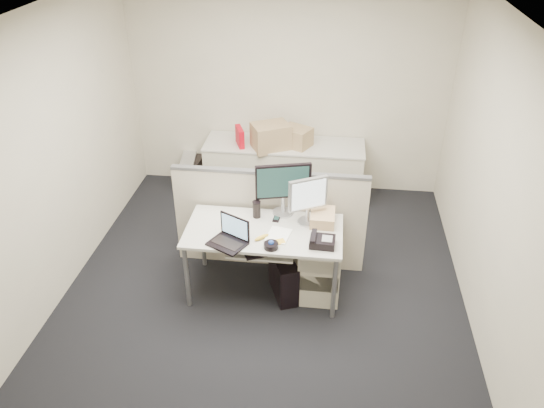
# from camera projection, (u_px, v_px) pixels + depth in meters

# --- Properties ---
(floor) EXTENTS (4.00, 4.50, 0.01)m
(floor) POSITION_uv_depth(u_px,v_px,m) (264.00, 289.00, 5.44)
(floor) COLOR black
(floor) RESTS_ON ground
(ceiling) EXTENTS (4.00, 4.50, 0.01)m
(ceiling) POSITION_uv_depth(u_px,v_px,m) (262.00, 16.00, 4.03)
(ceiling) COLOR white
(ceiling) RESTS_ON ground
(wall_back) EXTENTS (4.00, 0.02, 2.70)m
(wall_back) POSITION_uv_depth(u_px,v_px,m) (288.00, 89.00, 6.64)
(wall_back) COLOR #B8B09C
(wall_back) RESTS_ON ground
(wall_front) EXTENTS (4.00, 0.02, 2.70)m
(wall_front) POSITION_uv_depth(u_px,v_px,m) (206.00, 369.00, 2.83)
(wall_front) COLOR #B8B09C
(wall_front) RESTS_ON ground
(wall_left) EXTENTS (0.02, 4.50, 2.70)m
(wall_left) POSITION_uv_depth(u_px,v_px,m) (51.00, 160.00, 4.94)
(wall_left) COLOR #B8B09C
(wall_left) RESTS_ON ground
(wall_right) EXTENTS (0.02, 4.50, 2.70)m
(wall_right) POSITION_uv_depth(u_px,v_px,m) (495.00, 186.00, 4.53)
(wall_right) COLOR #B8B09C
(wall_right) RESTS_ON ground
(desk) EXTENTS (1.50, 0.75, 0.73)m
(desk) POSITION_uv_depth(u_px,v_px,m) (264.00, 235.00, 5.09)
(desk) COLOR #B2B0A7
(desk) RESTS_ON floor
(keyboard_tray) EXTENTS (0.62, 0.32, 0.02)m
(keyboard_tray) POSITION_uv_depth(u_px,v_px,m) (261.00, 250.00, 4.96)
(keyboard_tray) COLOR #B2B0A7
(keyboard_tray) RESTS_ON desk
(drawer_pedestal) EXTENTS (0.40, 0.55, 0.65)m
(drawer_pedestal) POSITION_uv_depth(u_px,v_px,m) (320.00, 265.00, 5.25)
(drawer_pedestal) COLOR beige
(drawer_pedestal) RESTS_ON floor
(cubicle_partition) EXTENTS (2.00, 0.06, 1.10)m
(cubicle_partition) POSITION_uv_depth(u_px,v_px,m) (270.00, 220.00, 5.53)
(cubicle_partition) COLOR #BBB29A
(cubicle_partition) RESTS_ON floor
(back_counter) EXTENTS (2.00, 0.60, 0.72)m
(back_counter) POSITION_uv_depth(u_px,v_px,m) (284.00, 171.00, 6.89)
(back_counter) COLOR beige
(back_counter) RESTS_ON floor
(monitor_main) EXTENTS (0.58, 0.34, 0.55)m
(monitor_main) POSITION_uv_depth(u_px,v_px,m) (283.00, 189.00, 5.17)
(monitor_main) COLOR black
(monitor_main) RESTS_ON desk
(monitor_small) EXTENTS (0.44, 0.36, 0.48)m
(monitor_small) POSITION_uv_depth(u_px,v_px,m) (308.00, 201.00, 5.05)
(monitor_small) COLOR #B7B7BC
(monitor_small) RESTS_ON desk
(laptop) EXTENTS (0.41, 0.37, 0.25)m
(laptop) POSITION_uv_depth(u_px,v_px,m) (227.00, 234.00, 4.79)
(laptop) COLOR black
(laptop) RESTS_ON desk
(trackball) EXTENTS (0.17, 0.17, 0.05)m
(trackball) POSITION_uv_depth(u_px,v_px,m) (271.00, 246.00, 4.80)
(trackball) COLOR black
(trackball) RESTS_ON desk
(desk_phone) EXTENTS (0.24, 0.20, 0.07)m
(desk_phone) POSITION_uv_depth(u_px,v_px,m) (322.00, 242.00, 4.83)
(desk_phone) COLOR black
(desk_phone) RESTS_ON desk
(paper_stack) EXTENTS (0.25, 0.29, 0.01)m
(paper_stack) POSITION_uv_depth(u_px,v_px,m) (278.00, 235.00, 4.97)
(paper_stack) COLOR white
(paper_stack) RESTS_ON desk
(sticky_pad) EXTENTS (0.10, 0.10, 0.01)m
(sticky_pad) POSITION_uv_depth(u_px,v_px,m) (280.00, 242.00, 4.88)
(sticky_pad) COLOR yellow
(sticky_pad) RESTS_ON desk
(travel_mug) EXTENTS (0.08, 0.08, 0.16)m
(travel_mug) POSITION_uv_depth(u_px,v_px,m) (257.00, 210.00, 5.21)
(travel_mug) COLOR black
(travel_mug) RESTS_ON desk
(banana) EXTENTS (0.15, 0.14, 0.04)m
(banana) POSITION_uv_depth(u_px,v_px,m) (262.00, 237.00, 4.92)
(banana) COLOR yellow
(banana) RESTS_ON desk
(cellphone) EXTENTS (0.07, 0.12, 0.02)m
(cellphone) POSITION_uv_depth(u_px,v_px,m) (277.00, 219.00, 5.21)
(cellphone) COLOR black
(cellphone) RESTS_ON desk
(manila_folders) EXTENTS (0.24, 0.30, 0.11)m
(manila_folders) POSITION_uv_depth(u_px,v_px,m) (323.00, 217.00, 5.14)
(manila_folders) COLOR tan
(manila_folders) RESTS_ON desk
(keyboard) EXTENTS (0.43, 0.31, 0.02)m
(keyboard) POSITION_uv_depth(u_px,v_px,m) (266.00, 251.00, 4.91)
(keyboard) COLOR black
(keyboard) RESTS_ON keyboard_tray
(pc_tower_desk) EXTENTS (0.35, 0.51, 0.44)m
(pc_tower_desk) POSITION_uv_depth(u_px,v_px,m) (283.00, 277.00, 5.26)
(pc_tower_desk) COLOR black
(pc_tower_desk) RESTS_ON floor
(pc_tower_spare_dark) EXTENTS (0.20, 0.43, 0.39)m
(pc_tower_spare_dark) POSITION_uv_depth(u_px,v_px,m) (195.00, 173.00, 7.19)
(pc_tower_spare_dark) COLOR black
(pc_tower_spare_dark) RESTS_ON floor
(pc_tower_spare_silver) EXTENTS (0.24, 0.47, 0.42)m
(pc_tower_spare_silver) POSITION_uv_depth(u_px,v_px,m) (189.00, 172.00, 7.18)
(pc_tower_spare_silver) COLOR #B7B7BC
(pc_tower_spare_silver) RESTS_ON floor
(cardboard_box_left) EXTENTS (0.54, 0.49, 0.33)m
(cardboard_box_left) POSITION_uv_depth(u_px,v_px,m) (271.00, 137.00, 6.53)
(cardboard_box_left) COLOR tan
(cardboard_box_left) RESTS_ON back_counter
(cardboard_box_right) EXTENTS (0.44, 0.41, 0.26)m
(cardboard_box_right) POSITION_uv_depth(u_px,v_px,m) (296.00, 138.00, 6.60)
(cardboard_box_right) COLOR tan
(cardboard_box_right) RESTS_ON back_counter
(red_binder) EXTENTS (0.16, 0.27, 0.25)m
(red_binder) POSITION_uv_depth(u_px,v_px,m) (240.00, 137.00, 6.61)
(red_binder) COLOR #B70616
(red_binder) RESTS_ON back_counter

